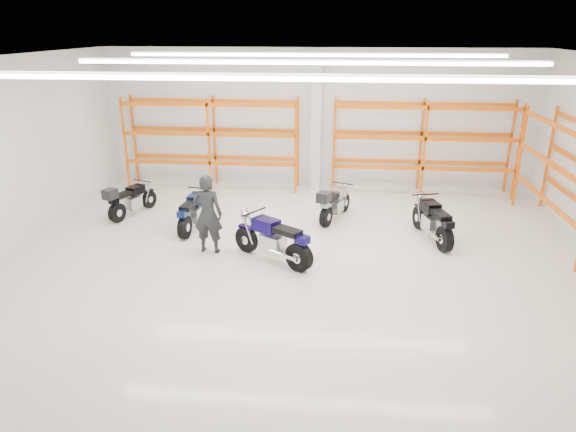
# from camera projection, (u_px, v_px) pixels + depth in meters

# --- Properties ---
(ground) EXTENTS (14.00, 14.00, 0.00)m
(ground) POSITION_uv_depth(u_px,v_px,m) (303.00, 260.00, 11.96)
(ground) COLOR silver
(ground) RESTS_ON ground
(room_shell) EXTENTS (14.02, 12.02, 4.51)m
(room_shell) POSITION_uv_depth(u_px,v_px,m) (304.00, 119.00, 10.84)
(room_shell) COLOR white
(room_shell) RESTS_ON ground
(motorcycle_main) EXTENTS (1.97, 1.39, 1.11)m
(motorcycle_main) POSITION_uv_depth(u_px,v_px,m) (275.00, 241.00, 11.66)
(motorcycle_main) COLOR black
(motorcycle_main) RESTS_ON ground
(motorcycle_back_a) EXTENTS (0.94, 1.89, 1.00)m
(motorcycle_back_a) POSITION_uv_depth(u_px,v_px,m) (129.00, 201.00, 14.51)
(motorcycle_back_a) COLOR black
(motorcycle_back_a) RESTS_ON ground
(motorcycle_back_b) EXTENTS (0.67, 2.03, 1.00)m
(motorcycle_back_b) POSITION_uv_depth(u_px,v_px,m) (193.00, 213.00, 13.60)
(motorcycle_back_b) COLOR black
(motorcycle_back_b) RESTS_ON ground
(motorcycle_back_c) EXTENTS (0.99, 1.91, 1.02)m
(motorcycle_back_c) POSITION_uv_depth(u_px,v_px,m) (333.00, 204.00, 14.21)
(motorcycle_back_c) COLOR black
(motorcycle_back_c) RESTS_ON ground
(motorcycle_back_d) EXTENTS (0.86, 2.11, 1.06)m
(motorcycle_back_d) POSITION_uv_depth(u_px,v_px,m) (433.00, 222.00, 12.86)
(motorcycle_back_d) COLOR black
(motorcycle_back_d) RESTS_ON ground
(standing_man) EXTENTS (0.73, 0.51, 1.92)m
(standing_man) POSITION_uv_depth(u_px,v_px,m) (208.00, 214.00, 12.08)
(standing_man) COLOR black
(standing_man) RESTS_ON ground
(structural_column) EXTENTS (0.32, 0.32, 4.50)m
(structural_column) POSITION_uv_depth(u_px,v_px,m) (316.00, 120.00, 16.60)
(structural_column) COLOR white
(structural_column) RESTS_ON ground
(pallet_racking_back_left) EXTENTS (5.67, 0.87, 3.00)m
(pallet_racking_back_left) POSITION_uv_depth(u_px,v_px,m) (212.00, 135.00, 16.76)
(pallet_racking_back_left) COLOR #E65609
(pallet_racking_back_left) RESTS_ON ground
(pallet_racking_back_right) EXTENTS (5.67, 0.87, 3.00)m
(pallet_racking_back_right) POSITION_uv_depth(u_px,v_px,m) (423.00, 139.00, 16.13)
(pallet_racking_back_right) COLOR #E65609
(pallet_racking_back_right) RESTS_ON ground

